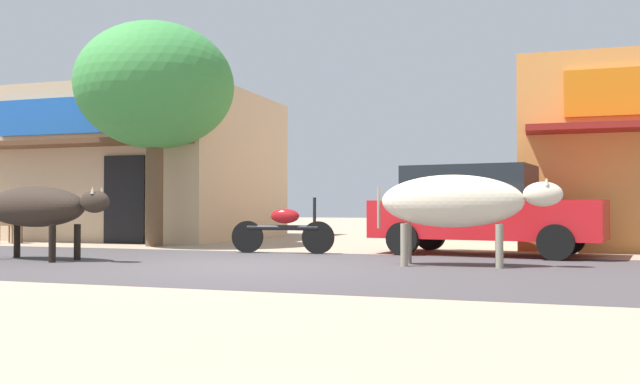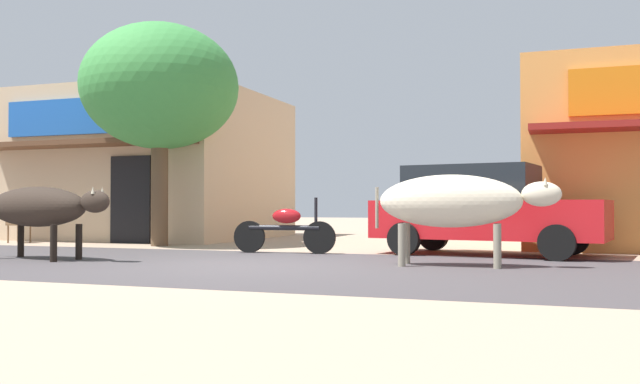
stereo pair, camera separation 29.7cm
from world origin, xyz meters
name	(u,v)px [view 1 (the left image)]	position (x,y,z in m)	size (l,w,h in m)	color
ground	(249,265)	(0.00, 0.00, 0.00)	(80.00, 80.00, 0.00)	tan
asphalt_road	(249,265)	(0.00, 0.00, 0.00)	(72.00, 5.71, 0.00)	#443F41
storefront_left_cafe	(148,167)	(-6.40, 7.36, 2.00)	(6.26, 6.63, 4.00)	tan
roadside_tree	(155,87)	(-4.01, 3.83, 3.57)	(3.52, 3.52, 5.00)	brown
parked_hatchback_car	(481,209)	(3.14, 3.40, 0.84)	(4.30, 2.28, 1.64)	red
parked_motorcycle	(284,229)	(-0.43, 2.56, 0.47)	(2.00, 0.29, 1.06)	black
cow_near_brown	(37,207)	(-3.78, -0.16, 0.87)	(2.77, 1.03, 1.22)	#30261E
cow_far_dark	(456,202)	(2.98, 0.86, 0.96)	(2.71, 0.87, 1.37)	beige
cafe_chair_near_tree	(9,222)	(-7.94, 3.73, 0.51)	(0.48, 0.48, 0.92)	brown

